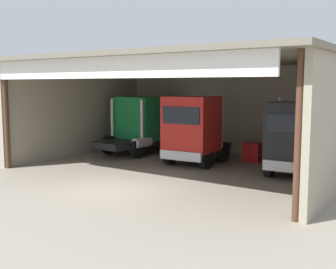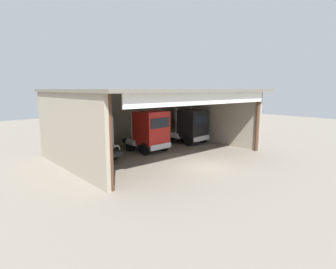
{
  "view_description": "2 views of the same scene",
  "coord_description": "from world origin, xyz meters",
  "px_view_note": "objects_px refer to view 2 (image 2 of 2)",
  "views": [
    {
      "loc": [
        10.73,
        -11.97,
        4.07
      ],
      "look_at": [
        0.0,
        3.66,
        1.78
      ],
      "focal_mm": 44.68,
      "sensor_mm": 36.0,
      "label": 1
    },
    {
      "loc": [
        -13.89,
        -12.01,
        5.3
      ],
      "look_at": [
        0.0,
        3.66,
        1.78
      ],
      "focal_mm": 29.12,
      "sensor_mm": 36.0,
      "label": 2
    }
  ],
  "objects_px": {
    "oil_drum": "(150,138)",
    "tool_cart": "(151,139)",
    "truck_red_center_right_bay": "(149,131)",
    "truck_black_right_bay": "(191,126)",
    "truck_green_yard_outside": "(92,135)"
  },
  "relations": [
    {
      "from": "oil_drum",
      "to": "tool_cart",
      "type": "bearing_deg",
      "value": -121.19
    },
    {
      "from": "truck_green_yard_outside",
      "to": "oil_drum",
      "type": "xyz_separation_m",
      "value": [
        6.94,
        1.68,
        -1.32
      ]
    },
    {
      "from": "truck_black_right_bay",
      "to": "tool_cart",
      "type": "distance_m",
      "value": 4.07
    },
    {
      "from": "truck_black_right_bay",
      "to": "truck_red_center_right_bay",
      "type": "bearing_deg",
      "value": -2.12
    },
    {
      "from": "truck_green_yard_outside",
      "to": "tool_cart",
      "type": "distance_m",
      "value": 6.82
    },
    {
      "from": "truck_green_yard_outside",
      "to": "tool_cart",
      "type": "bearing_deg",
      "value": 12.69
    },
    {
      "from": "truck_black_right_bay",
      "to": "oil_drum",
      "type": "distance_m",
      "value": 4.19
    },
    {
      "from": "truck_green_yard_outside",
      "to": "truck_black_right_bay",
      "type": "bearing_deg",
      "value": -3.89
    },
    {
      "from": "truck_red_center_right_bay",
      "to": "tool_cart",
      "type": "height_order",
      "value": "truck_red_center_right_bay"
    },
    {
      "from": "oil_drum",
      "to": "tool_cart",
      "type": "height_order",
      "value": "tool_cart"
    },
    {
      "from": "truck_red_center_right_bay",
      "to": "truck_black_right_bay",
      "type": "relative_size",
      "value": 0.98
    },
    {
      "from": "truck_green_yard_outside",
      "to": "truck_black_right_bay",
      "type": "distance_m",
      "value": 9.8
    },
    {
      "from": "truck_red_center_right_bay",
      "to": "truck_black_right_bay",
      "type": "bearing_deg",
      "value": 179.36
    },
    {
      "from": "truck_red_center_right_bay",
      "to": "oil_drum",
      "type": "height_order",
      "value": "truck_red_center_right_bay"
    },
    {
      "from": "truck_green_yard_outside",
      "to": "truck_red_center_right_bay",
      "type": "xyz_separation_m",
      "value": [
        4.49,
        -1.41,
        0.03
      ]
    }
  ]
}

